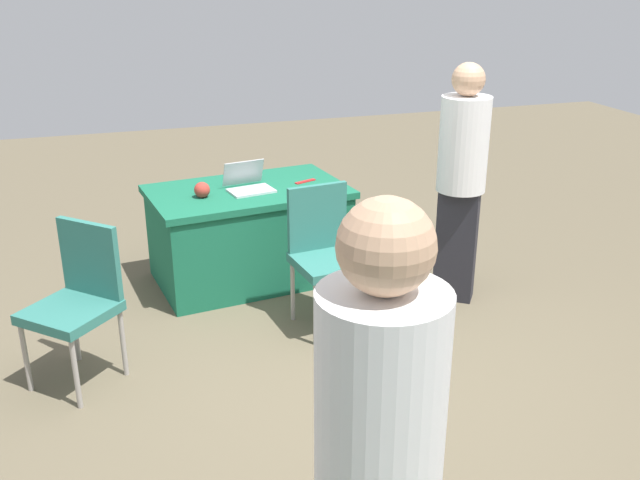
{
  "coord_description": "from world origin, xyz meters",
  "views": [
    {
      "loc": [
        1.14,
        3.39,
        2.32
      ],
      "look_at": [
        0.05,
        -0.06,
        0.9
      ],
      "focal_mm": 40.01,
      "sensor_mm": 36.0,
      "label": 1
    }
  ],
  "objects_px": {
    "table_foreground": "(249,234)",
    "person_attendee_browsing": "(461,173)",
    "laptop_silver": "(249,185)",
    "chair_near_front": "(325,249)",
    "chair_tucked_right": "(78,295)",
    "yarn_ball": "(202,190)",
    "scissors_red": "(305,181)"
  },
  "relations": [
    {
      "from": "chair_near_front",
      "to": "chair_tucked_right",
      "type": "distance_m",
      "value": 1.58
    },
    {
      "from": "chair_near_front",
      "to": "scissors_red",
      "type": "xyz_separation_m",
      "value": [
        -0.13,
        -0.91,
        0.19
      ]
    },
    {
      "from": "chair_tucked_right",
      "to": "scissors_red",
      "type": "xyz_separation_m",
      "value": [
        -1.7,
        -1.14,
        0.2
      ]
    },
    {
      "from": "chair_near_front",
      "to": "scissors_red",
      "type": "relative_size",
      "value": 5.25
    },
    {
      "from": "yarn_ball",
      "to": "scissors_red",
      "type": "distance_m",
      "value": 0.83
    },
    {
      "from": "laptop_silver",
      "to": "scissors_red",
      "type": "xyz_separation_m",
      "value": [
        -0.46,
        -0.07,
        -0.04
      ]
    },
    {
      "from": "person_attendee_browsing",
      "to": "laptop_silver",
      "type": "xyz_separation_m",
      "value": [
        1.35,
        -0.75,
        -0.18
      ]
    },
    {
      "from": "table_foreground",
      "to": "chair_tucked_right",
      "type": "distance_m",
      "value": 1.67
    },
    {
      "from": "person_attendee_browsing",
      "to": "scissors_red",
      "type": "xyz_separation_m",
      "value": [
        0.89,
        -0.82,
        -0.22
      ]
    },
    {
      "from": "yarn_ball",
      "to": "chair_tucked_right",
      "type": "bearing_deg",
      "value": 48.54
    },
    {
      "from": "table_foreground",
      "to": "person_attendee_browsing",
      "type": "height_order",
      "value": "person_attendee_browsing"
    },
    {
      "from": "chair_near_front",
      "to": "laptop_silver",
      "type": "distance_m",
      "value": 0.92
    },
    {
      "from": "person_attendee_browsing",
      "to": "scissors_red",
      "type": "height_order",
      "value": "person_attendee_browsing"
    },
    {
      "from": "person_attendee_browsing",
      "to": "scissors_red",
      "type": "distance_m",
      "value": 1.23
    },
    {
      "from": "table_foreground",
      "to": "chair_tucked_right",
      "type": "relative_size",
      "value": 1.65
    },
    {
      "from": "yarn_ball",
      "to": "scissors_red",
      "type": "xyz_separation_m",
      "value": [
        -0.82,
        -0.15,
        -0.05
      ]
    },
    {
      "from": "chair_near_front",
      "to": "scissors_red",
      "type": "height_order",
      "value": "chair_near_front"
    },
    {
      "from": "chair_near_front",
      "to": "person_attendee_browsing",
      "type": "height_order",
      "value": "person_attendee_browsing"
    },
    {
      "from": "chair_tucked_right",
      "to": "person_attendee_browsing",
      "type": "relative_size",
      "value": 0.55
    },
    {
      "from": "chair_tucked_right",
      "to": "scissors_red",
      "type": "bearing_deg",
      "value": -101.78
    },
    {
      "from": "table_foreground",
      "to": "chair_tucked_right",
      "type": "bearing_deg",
      "value": 41.89
    },
    {
      "from": "chair_tucked_right",
      "to": "person_attendee_browsing",
      "type": "xyz_separation_m",
      "value": [
        -2.58,
        -0.32,
        0.41
      ]
    },
    {
      "from": "person_attendee_browsing",
      "to": "yarn_ball",
      "type": "bearing_deg",
      "value": 14.34
    },
    {
      "from": "laptop_silver",
      "to": "table_foreground",
      "type": "bearing_deg",
      "value": -96.09
    },
    {
      "from": "chair_near_front",
      "to": "scissors_red",
      "type": "bearing_deg",
      "value": -105.28
    },
    {
      "from": "table_foreground",
      "to": "person_attendee_browsing",
      "type": "relative_size",
      "value": 0.91
    },
    {
      "from": "chair_tucked_right",
      "to": "yarn_ball",
      "type": "bearing_deg",
      "value": -87.21
    },
    {
      "from": "laptop_silver",
      "to": "yarn_ball",
      "type": "distance_m",
      "value": 0.36
    },
    {
      "from": "chair_near_front",
      "to": "yarn_ball",
      "type": "xyz_separation_m",
      "value": [
        0.68,
        -0.76,
        0.25
      ]
    },
    {
      "from": "table_foreground",
      "to": "chair_near_front",
      "type": "height_order",
      "value": "chair_near_front"
    },
    {
      "from": "table_foreground",
      "to": "yarn_ball",
      "type": "bearing_deg",
      "value": 17.36
    },
    {
      "from": "chair_near_front",
      "to": "laptop_silver",
      "type": "height_order",
      "value": "chair_near_front"
    }
  ]
}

